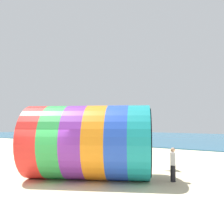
# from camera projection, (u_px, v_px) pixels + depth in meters

# --- Properties ---
(ground_plane) EXTENTS (120.00, 120.00, 0.00)m
(ground_plane) POSITION_uv_depth(u_px,v_px,m) (43.00, 185.00, 11.22)
(ground_plane) COLOR beige
(giant_inflatable_tube) EXTENTS (7.08, 6.16, 3.66)m
(giant_inflatable_tube) POSITION_uv_depth(u_px,v_px,m) (89.00, 142.00, 12.52)
(giant_inflatable_tube) COLOR red
(giant_inflatable_tube) RESTS_ON ground
(kite_handler) EXTENTS (0.33, 0.41, 1.61)m
(kite_handler) POSITION_uv_depth(u_px,v_px,m) (173.00, 164.00, 11.89)
(kite_handler) COLOR black
(kite_handler) RESTS_ON ground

